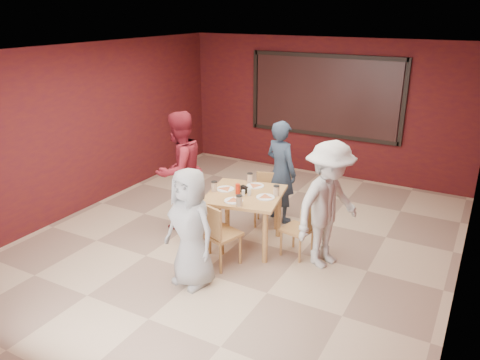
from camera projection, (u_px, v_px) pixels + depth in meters
The scene contains 11 objects.
floor at pixel (242, 239), 7.17m from camera, with size 7.00×7.00×0.00m, color #CCB08E.
window_blinds at pixel (324, 96), 9.43m from camera, with size 3.00×0.02×1.50m, color black.
dining_table at pixel (245, 200), 6.76m from camera, with size 1.23×1.23×0.97m.
chair_front at pixel (217, 231), 6.25m from camera, with size 0.56×0.56×0.92m.
chair_back at pixel (268, 196), 7.57m from camera, with size 0.50×0.50×0.83m.
chair_left at pixel (197, 205), 7.12m from camera, with size 0.50×0.50×0.89m.
chair_right at pixel (302, 227), 6.52m from camera, with size 0.46×0.46×0.81m.
diner_front at pixel (191, 228), 5.77m from camera, with size 0.76×0.49×1.55m, color #989898.
diner_back at pixel (281, 172), 7.56m from camera, with size 0.61×0.40×1.68m, color #283548.
diner_left at pixel (180, 170), 7.34m from camera, with size 0.91×0.71×1.87m, color maroon.
diner_right at pixel (328, 205), 6.19m from camera, with size 1.13×0.65×1.75m, color silver.
Camera 1 is at (3.06, -5.63, 3.34)m, focal length 35.00 mm.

